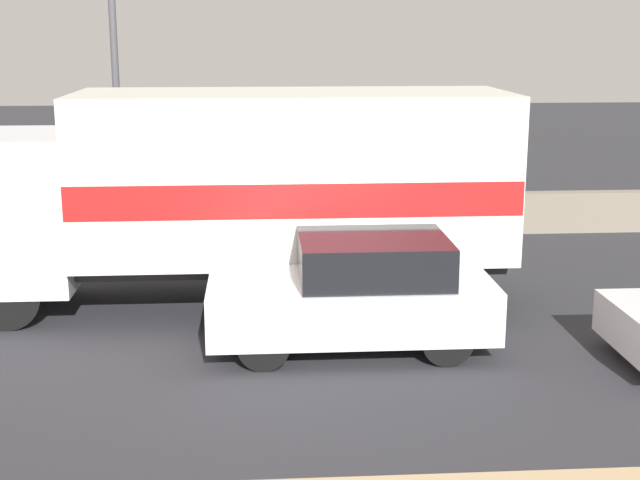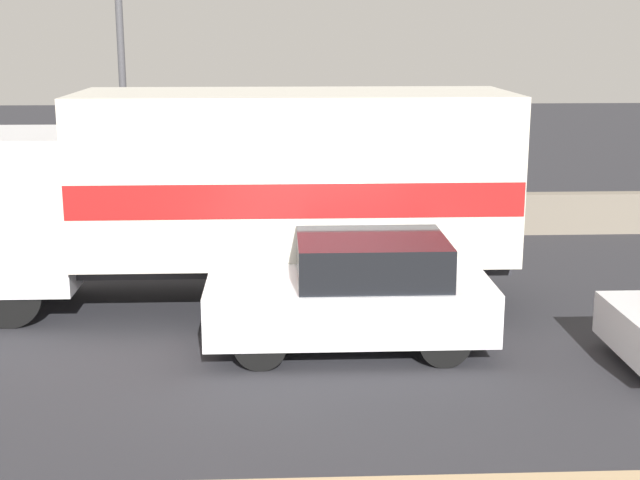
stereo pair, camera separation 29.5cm
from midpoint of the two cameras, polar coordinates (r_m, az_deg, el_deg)
ground_plane at (r=12.55m, az=0.65°, el=-6.66°), size 80.00×80.00×0.00m
stone_wall_backdrop at (r=18.85m, az=-0.49°, el=1.57°), size 60.00×0.35×0.87m
street_lamp at (r=17.81m, az=-12.24°, el=13.63°), size 0.56×0.28×7.80m
box_truck at (r=13.90m, az=-3.79°, el=3.47°), size 8.49×2.48×3.36m
car_hatchback at (r=12.20m, az=2.92°, el=-3.45°), size 3.87×1.75×1.55m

